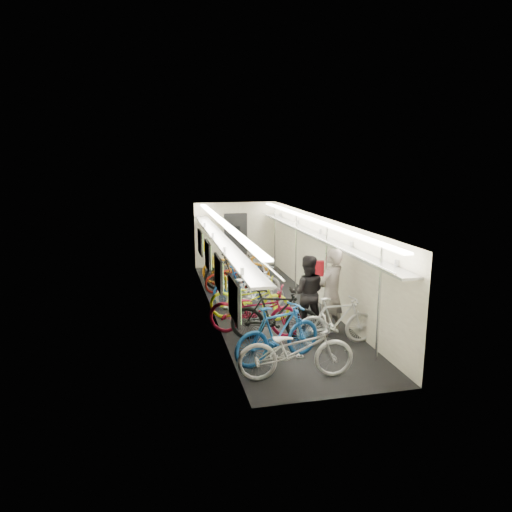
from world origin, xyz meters
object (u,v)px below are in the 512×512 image
backpack (318,268)px  passenger_near (331,292)px  bicycle_0 (296,349)px  passenger_mid (307,293)px  bicycle_1 (278,333)px

backpack → passenger_near: bearing=-79.3°
bicycle_0 → passenger_near: (1.41, 1.90, 0.44)m
passenger_near → backpack: (0.09, 1.09, 0.29)m
bicycle_0 → backpack: 3.42m
passenger_near → passenger_mid: 0.60m
bicycle_0 → passenger_near: size_ratio=1.06×
bicycle_0 → passenger_mid: (0.98, 2.31, 0.33)m
bicycle_0 → bicycle_1: bearing=14.7°
passenger_mid → passenger_near: bearing=151.6°
bicycle_0 → bicycle_1: (-0.12, 0.75, 0.03)m
bicycle_1 → passenger_mid: (1.10, 1.55, 0.30)m
passenger_near → backpack: size_ratio=5.20×
backpack → passenger_mid: bearing=-111.8°
bicycle_1 → backpack: backpack is taller
bicycle_1 → passenger_mid: size_ratio=1.09×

